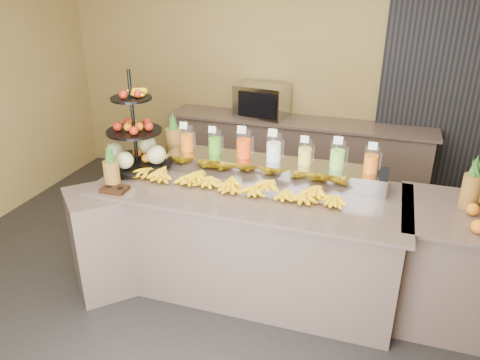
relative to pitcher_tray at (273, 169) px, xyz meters
The scene contains 19 objects.
ground 1.17m from the pitcher_tray, 101.60° to the right, with size 6.00×6.00×0.00m, color black.
room_envelope 0.90m from the pitcher_tray, 71.70° to the left, with size 6.04×5.02×2.82m.
buffet_counter 0.67m from the pitcher_tray, 126.21° to the right, with size 2.75×1.25×0.93m.
right_counter 1.68m from the pitcher_tray, ahead, with size 1.08×0.88×0.93m.
back_ledge 1.76m from the pitcher_tray, 94.08° to the left, with size 3.10×0.55×0.93m.
pitcher_tray is the anchor object (origin of this frame).
juice_pitcher_orange_a 0.80m from the pitcher_tray, behind, with size 0.12×0.12×0.29m.
juice_pitcher_green 0.55m from the pitcher_tray, behind, with size 0.11×0.12×0.27m.
juice_pitcher_orange_b 0.31m from the pitcher_tray, behind, with size 0.13×0.13×0.30m.
juice_pitcher_milk 0.18m from the pitcher_tray, 100.86° to the right, with size 0.13×0.13×0.31m.
juice_pitcher_lemon 0.31m from the pitcher_tray, ahead, with size 0.11×0.12×0.27m.
juice_pitcher_lime 0.55m from the pitcher_tray, ahead, with size 0.12×0.13×0.30m.
juice_pitcher_orange_c 0.80m from the pitcher_tray, ahead, with size 0.11×0.12×0.28m.
banana_heap 0.39m from the pitcher_tray, 127.81° to the right, with size 1.81×0.16×0.15m.
fruit_stand 1.18m from the pitcher_tray, behind, with size 0.65×0.65×0.86m.
condiment_caddy 1.30m from the pitcher_tray, 150.21° to the right, with size 0.20×0.15×0.03m, color black.
pineapple_left_a 1.32m from the pitcher_tray, 154.49° to the right, with size 0.13×0.13×0.37m.
pineapple_left_b 1.00m from the pitcher_tray, behind, with size 0.15×0.15×0.44m.
oven_warmer 1.77m from the pitcher_tray, 108.74° to the left, with size 0.58×0.40×0.38m, color gray.
Camera 1 is at (0.97, -2.94, 2.54)m, focal length 35.00 mm.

